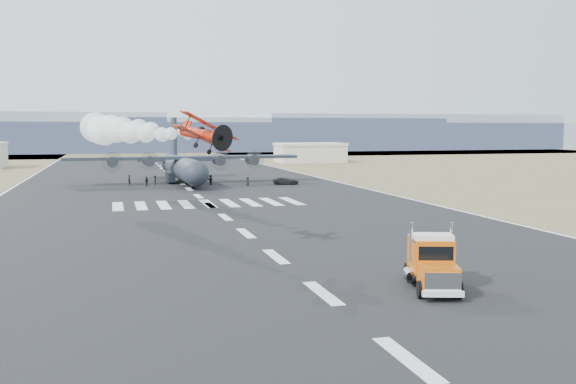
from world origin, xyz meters
name	(u,v)px	position (x,y,z in m)	size (l,w,h in m)	color
ground	(323,293)	(0.00, 0.00, 0.00)	(500.00, 500.00, 0.00)	black
scrub_far	(144,154)	(0.00, 230.00, 0.00)	(500.00, 80.00, 0.00)	brown
runway_markings	(198,196)	(0.00, 60.00, 0.01)	(60.00, 260.00, 0.01)	silver
ridge_seg_d	(140,137)	(0.00, 260.00, 6.50)	(150.00, 50.00, 13.00)	#8996AE
ridge_seg_e	(279,134)	(65.00, 260.00, 7.50)	(150.00, 50.00, 15.00)	#8996AE
ridge_seg_f	(404,132)	(130.00, 260.00, 8.50)	(150.00, 50.00, 17.00)	#8996AE
ridge_seg_g	(516,136)	(195.00, 260.00, 6.50)	(150.00, 50.00, 13.00)	#8996AE
hangar_right	(310,152)	(46.00, 150.00, 3.01)	(20.50, 12.50, 5.90)	#BCB6A7
semi_truck	(432,262)	(7.22, -0.63, 1.75)	(4.48, 8.08, 3.56)	black
aerobatic_biplane	(203,133)	(-5.22, 16.03, 9.91)	(5.74, 5.72, 3.60)	red
smoke_trail	(110,130)	(-12.75, 41.98, 10.15)	(10.86, 31.90, 3.86)	white
transport_aircraft	(182,166)	(0.36, 85.53, 3.24)	(43.47, 35.81, 12.57)	black
support_vehicle	(286,181)	(18.36, 76.49, 0.66)	(2.19, 4.76, 1.32)	black
crew_a	(129,180)	(-9.65, 82.24, 0.95)	(0.69, 0.57, 1.89)	black
crew_b	(192,183)	(0.86, 74.54, 0.82)	(0.79, 0.49, 1.63)	black
crew_c	(155,180)	(-5.10, 81.66, 0.86)	(1.11, 0.52, 1.72)	black
crew_d	(147,181)	(-6.70, 79.29, 0.90)	(1.05, 0.54, 1.79)	black
crew_e	(248,181)	(10.96, 75.53, 0.80)	(0.79, 0.48, 1.61)	black
crew_f	(211,180)	(4.74, 78.93, 0.95)	(1.75, 0.57, 1.89)	black
crew_g	(199,181)	(2.28, 76.62, 0.94)	(0.68, 0.56, 1.88)	black
crew_h	(187,180)	(0.67, 80.66, 0.88)	(0.86, 0.53, 1.76)	black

